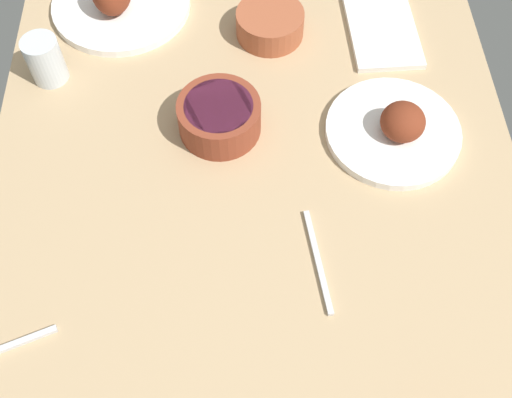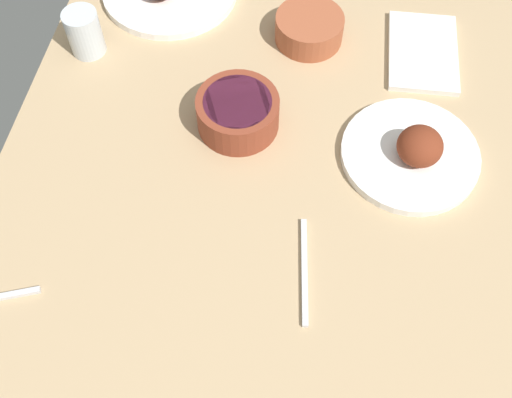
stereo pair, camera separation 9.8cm
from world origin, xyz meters
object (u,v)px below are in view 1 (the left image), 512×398
object	(u,v)px
bowl_soup	(270,23)
water_tumbler	(45,60)
plate_far_side	(396,129)
folded_napkin	(383,31)
fork_loose	(318,261)
bowl_onions	(219,116)

from	to	relation	value
bowl_soup	water_tumbler	size ratio (longest dim) A/B	1.47
plate_far_side	water_tumbler	xyz separation A→B (cm)	(16.14, 61.51, 2.58)
folded_napkin	fork_loose	distance (cm)	51.36
plate_far_side	bowl_onions	distance (cm)	30.47
bowl_soup	bowl_onions	bearing A→B (deg)	156.42
bowl_soup	fork_loose	distance (cm)	49.55
bowl_soup	fork_loose	xyz separation A→B (cm)	(-49.25, -4.85, -2.46)
bowl_soup	fork_loose	bearing A→B (deg)	-174.38
plate_far_side	fork_loose	bearing A→B (deg)	146.81
bowl_onions	bowl_soup	bearing A→B (deg)	-23.58
water_tumbler	folded_napkin	distance (cm)	63.81
bowl_soup	folded_napkin	world-z (taller)	bowl_soup
water_tumbler	fork_loose	bearing A→B (deg)	-130.94
bowl_onions	fork_loose	xyz separation A→B (cm)	(-26.52, -14.77, -3.02)
fork_loose	water_tumbler	bearing A→B (deg)	41.79
plate_far_side	bowl_soup	world-z (taller)	plate_far_side
bowl_soup	plate_far_side	bearing A→B (deg)	-141.38
bowl_soup	folded_napkin	xyz separation A→B (cm)	(-0.84, -21.99, -2.26)
water_tumbler	folded_napkin	world-z (taller)	water_tumbler
plate_far_side	bowl_onions	size ratio (longest dim) A/B	1.64
plate_far_side	water_tumbler	distance (cm)	63.65
plate_far_side	folded_napkin	distance (cm)	24.76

